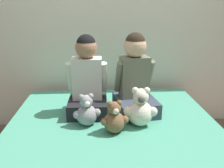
# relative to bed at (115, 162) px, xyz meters

# --- Properties ---
(wall_behind_bed) EXTENTS (8.00, 0.06, 2.50)m
(wall_behind_bed) POSITION_rel_bed_xyz_m (0.00, 1.11, 1.03)
(wall_behind_bed) COLOR silver
(wall_behind_bed) RESTS_ON ground_plane
(bed) EXTENTS (1.68, 1.96, 0.45)m
(bed) POSITION_rel_bed_xyz_m (0.00, 0.00, 0.00)
(bed) COLOR brown
(bed) RESTS_ON ground_plane
(child_on_left) EXTENTS (0.34, 0.34, 0.67)m
(child_on_left) POSITION_rel_bed_xyz_m (-0.21, 0.41, 0.52)
(child_on_left) COLOR black
(child_on_left) RESTS_ON bed
(child_on_right) EXTENTS (0.39, 0.43, 0.69)m
(child_on_right) POSITION_rel_bed_xyz_m (0.20, 0.42, 0.51)
(child_on_right) COLOR #384251
(child_on_right) RESTS_ON bed
(teddy_bear_held_by_left_child) EXTENTS (0.21, 0.16, 0.26)m
(teddy_bear_held_by_left_child) POSITION_rel_bed_xyz_m (-0.21, 0.17, 0.34)
(teddy_bear_held_by_left_child) COLOR #939399
(teddy_bear_held_by_left_child) RESTS_ON bed
(teddy_bear_held_by_right_child) EXTENTS (0.26, 0.20, 0.31)m
(teddy_bear_held_by_right_child) POSITION_rel_bed_xyz_m (0.21, 0.15, 0.36)
(teddy_bear_held_by_right_child) COLOR silver
(teddy_bear_held_by_right_child) RESTS_ON bed
(teddy_bear_between_children) EXTENTS (0.21, 0.16, 0.25)m
(teddy_bear_between_children) POSITION_rel_bed_xyz_m (0.00, 0.05, 0.33)
(teddy_bear_between_children) COLOR brown
(teddy_bear_between_children) RESTS_ON bed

